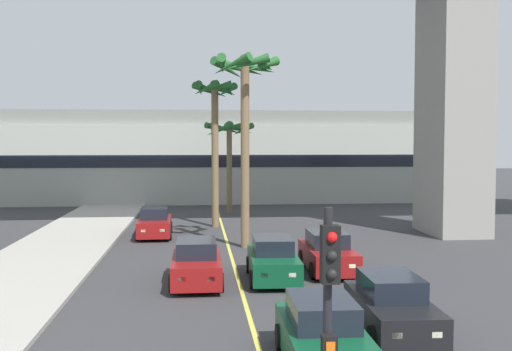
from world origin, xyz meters
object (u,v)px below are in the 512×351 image
at_px(car_queue_front, 391,307).
at_px(car_queue_third, 273,260).
at_px(car_queue_fifth, 323,337).
at_px(palm_tree_mid_median, 229,137).
at_px(car_queue_fourth, 196,264).
at_px(palm_tree_far_median, 215,112).
at_px(car_queue_sixth, 328,253).
at_px(palm_tree_near_median, 245,93).
at_px(traffic_light_median_near, 329,320).
at_px(car_queue_second, 155,223).

distance_m(car_queue_front, car_queue_third, 6.90).
distance_m(car_queue_fifth, palm_tree_mid_median, 29.81).
height_order(car_queue_third, car_queue_fourth, same).
xyz_separation_m(car_queue_front, car_queue_third, (-2.33, 6.49, 0.00)).
bearing_deg(car_queue_third, car_queue_fifth, -89.85).
bearing_deg(car_queue_fifth, car_queue_fourth, 108.60).
relative_size(car_queue_fifth, palm_tree_far_median, 0.47).
distance_m(car_queue_fourth, palm_tree_mid_median, 21.69).
bearing_deg(car_queue_fourth, car_queue_sixth, 16.76).
distance_m(car_queue_fourth, palm_tree_near_median, 10.10).
xyz_separation_m(car_queue_front, palm_tree_far_median, (-4.01, 20.58, 6.12)).
bearing_deg(palm_tree_mid_median, car_queue_third, -88.61).
bearing_deg(car_queue_front, car_queue_sixth, 90.15).
xyz_separation_m(traffic_light_median_near, palm_tree_mid_median, (0.53, 34.73, 2.73)).
height_order(car_queue_front, palm_tree_near_median, palm_tree_near_median).
distance_m(car_queue_fourth, traffic_light_median_near, 13.94).
distance_m(traffic_light_median_near, palm_tree_mid_median, 34.84).
xyz_separation_m(car_queue_second, car_queue_sixth, (7.35, -9.43, 0.00)).
relative_size(car_queue_sixth, traffic_light_median_near, 0.98).
bearing_deg(traffic_light_median_near, palm_tree_far_median, 91.32).
height_order(car_queue_fourth, car_queue_fifth, same).
bearing_deg(car_queue_front, palm_tree_mid_median, 95.94).
distance_m(car_queue_fifth, palm_tree_near_median, 16.98).
distance_m(car_queue_second, palm_tree_mid_median, 12.02).
relative_size(car_queue_front, traffic_light_median_near, 0.99).
bearing_deg(car_queue_sixth, car_queue_fifth, -102.98).
xyz_separation_m(car_queue_second, traffic_light_median_near, (4.01, -24.65, 1.99)).
distance_m(car_queue_front, palm_tree_mid_median, 27.77).
xyz_separation_m(car_queue_second, car_queue_fifth, (5.06, -19.35, 0.00)).
bearing_deg(car_queue_fifth, palm_tree_mid_median, 91.02).
distance_m(car_queue_fifth, traffic_light_median_near, 5.76).
bearing_deg(car_queue_fourth, palm_tree_far_median, 85.55).
height_order(car_queue_fourth, traffic_light_median_near, traffic_light_median_near).
height_order(car_queue_front, car_queue_third, same).
relative_size(car_queue_front, car_queue_fifth, 1.01).
height_order(car_queue_fourth, palm_tree_mid_median, palm_tree_mid_median).
height_order(palm_tree_mid_median, palm_tree_far_median, palm_tree_far_median).
bearing_deg(palm_tree_far_median, palm_tree_near_median, -80.60).
height_order(car_queue_third, traffic_light_median_near, traffic_light_median_near).
height_order(car_queue_sixth, palm_tree_far_median, palm_tree_far_median).
relative_size(car_queue_second, car_queue_third, 1.00).
xyz_separation_m(car_queue_third, traffic_light_median_near, (-1.03, -14.01, 1.99)).
height_order(car_queue_fifth, car_queue_sixth, same).
bearing_deg(palm_tree_near_median, palm_tree_mid_median, 90.06).
bearing_deg(car_queue_sixth, car_queue_third, -152.23).
bearing_deg(car_queue_sixth, traffic_light_median_near, -102.38).
relative_size(car_queue_third, palm_tree_far_median, 0.48).
xyz_separation_m(car_queue_second, car_queue_fourth, (2.24, -10.97, 0.00)).
bearing_deg(car_queue_second, car_queue_third, -64.66).
height_order(car_queue_fifth, palm_tree_mid_median, palm_tree_mid_median).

